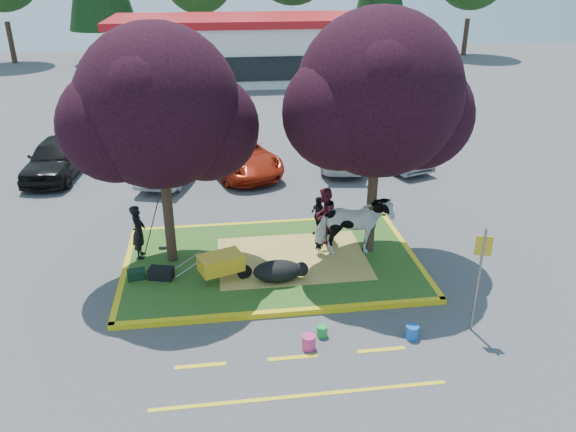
{
  "coord_description": "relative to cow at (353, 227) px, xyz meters",
  "views": [
    {
      "loc": [
        -1.44,
        -13.99,
        7.9
      ],
      "look_at": [
        0.54,
        0.5,
        1.26
      ],
      "focal_mm": 35.0,
      "sensor_mm": 36.0,
      "label": 1
    }
  ],
  "objects": [
    {
      "name": "car_silver",
      "position": [
        -5.49,
        7.57,
        -0.31
      ],
      "size": [
        2.68,
        4.72,
        1.47
      ],
      "primitive_type": "imported",
      "rotation": [
        0.0,
        0.0,
        2.87
      ],
      "color": "#9FA2A6",
      "rests_on": "ground"
    },
    {
      "name": "fire_lane_stripe_b",
      "position": [
        -2.34,
        -4.2,
        -1.04
      ],
      "size": [
        1.1,
        0.12,
        0.01
      ],
      "primitive_type": "cube",
      "color": "yellow",
      "rests_on": "ground"
    },
    {
      "name": "gear_bag_green",
      "position": [
        -6.04,
        -0.55,
        -0.77
      ],
      "size": [
        0.52,
        0.38,
        0.25
      ],
      "primitive_type": "cube",
      "rotation": [
        0.0,
        0.0,
        0.19
      ],
      "color": "black",
      "rests_on": "median_island"
    },
    {
      "name": "wheelbarrow",
      "position": [
        -3.77,
        -0.95,
        -0.37
      ],
      "size": [
        2.0,
        1.0,
        0.76
      ],
      "rotation": [
        0.0,
        0.0,
        0.34
      ],
      "color": "black",
      "rests_on": "median_island"
    },
    {
      "name": "tree_purple_left",
      "position": [
        -5.12,
        0.38,
        3.31
      ],
      "size": [
        5.06,
        4.2,
        6.51
      ],
      "color": "black",
      "rests_on": "median_island"
    },
    {
      "name": "cow",
      "position": [
        0.0,
        0.0,
        0.0
      ],
      "size": [
        2.16,
        1.04,
        1.79
      ],
      "primitive_type": "imported",
      "rotation": [
        0.0,
        0.0,
        1.61
      ],
      "color": "white",
      "rests_on": "median_island"
    },
    {
      "name": "fire_lane_long",
      "position": [
        -2.34,
        -5.4,
        -1.04
      ],
      "size": [
        6.0,
        0.1,
        0.01
      ],
      "primitive_type": "cube",
      "color": "yellow",
      "rests_on": "ground"
    },
    {
      "name": "car_grey",
      "position": [
        3.59,
        7.93,
        -0.36
      ],
      "size": [
        2.78,
        4.42,
        1.38
      ],
      "primitive_type": "imported",
      "rotation": [
        0.0,
        0.0,
        0.34
      ],
      "color": "slate",
      "rests_on": "ground"
    },
    {
      "name": "curb_left",
      "position": [
        -6.42,
        -0.0,
        -0.97
      ],
      "size": [
        0.16,
        5.3,
        0.15
      ],
      "primitive_type": "cube",
      "color": "yellow",
      "rests_on": "ground"
    },
    {
      "name": "straw_bedding",
      "position": [
        -1.74,
        -0.0,
        -0.89
      ],
      "size": [
        4.2,
        3.0,
        0.01
      ],
      "primitive_type": "cube",
      "color": "#C7B352",
      "rests_on": "median_island"
    },
    {
      "name": "median_island",
      "position": [
        -2.34,
        -0.0,
        -0.97
      ],
      "size": [
        8.0,
        5.0,
        0.15
      ],
      "primitive_type": "cube",
      "color": "#1F4716",
      "rests_on": "ground"
    },
    {
      "name": "bucket_pink",
      "position": [
        -1.94,
        -3.93,
        -0.88
      ],
      "size": [
        0.39,
        0.39,
        0.33
      ],
      "primitive_type": "cylinder",
      "rotation": [
        0.0,
        0.0,
        0.3
      ],
      "color": "#DD317B",
      "rests_on": "ground"
    },
    {
      "name": "curb_near",
      "position": [
        -2.34,
        -2.58,
        -0.97
      ],
      "size": [
        8.3,
        0.16,
        0.15
      ],
      "primitive_type": "cube",
      "color": "yellow",
      "rests_on": "ground"
    },
    {
      "name": "retail_building",
      "position": [
        -0.34,
        27.98,
        1.2
      ],
      "size": [
        20.4,
        8.4,
        4.4
      ],
      "color": "silver",
      "rests_on": "ground"
    },
    {
      "name": "sign_post",
      "position": [
        1.97,
        -3.73,
        0.59
      ],
      "size": [
        0.36,
        0.14,
        2.63
      ],
      "rotation": [
        0.0,
        0.0,
        -0.3
      ],
      "color": "slate",
      "rests_on": "ground"
    },
    {
      "name": "car_red",
      "position": [
        -2.87,
        8.0,
        -0.33
      ],
      "size": [
        3.95,
        5.68,
        1.44
      ],
      "primitive_type": "imported",
      "rotation": [
        0.0,
        0.0,
        0.33
      ],
      "color": "#A4220D",
      "rests_on": "ground"
    },
    {
      "name": "gear_bag_dark",
      "position": [
        -5.38,
        -0.64,
        -0.74
      ],
      "size": [
        0.7,
        0.5,
        0.32
      ],
      "primitive_type": "cube",
      "rotation": [
        0.0,
        0.0,
        -0.27
      ],
      "color": "black",
      "rests_on": "median_island"
    },
    {
      "name": "fire_lane_stripe_c",
      "position": [
        -0.34,
        -4.2,
        -1.04
      ],
      "size": [
        1.1,
        0.12,
        0.01
      ],
      "primitive_type": "cube",
      "color": "yellow",
      "rests_on": "ground"
    },
    {
      "name": "curb_far",
      "position": [
        -2.34,
        2.58,
        -0.97
      ],
      "size": [
        8.3,
        0.16,
        0.15
      ],
      "primitive_type": "cube",
      "color": "yellow",
      "rests_on": "ground"
    },
    {
      "name": "car_white",
      "position": [
        1.53,
        8.26,
        -0.37
      ],
      "size": [
        2.6,
        4.87,
        1.34
      ],
      "primitive_type": "imported",
      "rotation": [
        0.0,
        0.0,
        2.98
      ],
      "color": "silver",
      "rests_on": "ground"
    },
    {
      "name": "ground",
      "position": [
        -2.34,
        -0.0,
        -1.05
      ],
      "size": [
        90.0,
        90.0,
        0.0
      ],
      "primitive_type": "plane",
      "color": "#424244",
      "rests_on": "ground"
    },
    {
      "name": "curb_right",
      "position": [
        1.74,
        -0.0,
        -0.97
      ],
      "size": [
        0.16,
        5.3,
        0.15
      ],
      "primitive_type": "cube",
      "color": "yellow",
      "rests_on": "ground"
    },
    {
      "name": "calf",
      "position": [
        -2.31,
        -1.16,
        -0.61
      ],
      "size": [
        1.49,
        1.2,
        0.56
      ],
      "primitive_type": "ellipsoid",
      "rotation": [
        0.0,
        0.0,
        0.42
      ],
      "color": "black",
      "rests_on": "median_island"
    },
    {
      "name": "bucket_blue",
      "position": [
        0.48,
        -3.87,
        -0.89
      ],
      "size": [
        0.33,
        0.33,
        0.32
      ],
      "primitive_type": "cylinder",
      "rotation": [
        0.0,
        0.0,
        0.13
      ],
      "color": "blue",
      "rests_on": "ground"
    },
    {
      "name": "car_black",
      "position": [
        -10.06,
        8.46,
        -0.27
      ],
      "size": [
        2.26,
        4.69,
        1.54
      ],
      "primitive_type": "imported",
      "rotation": [
        0.0,
        0.0,
        -0.1
      ],
      "color": "black",
      "rests_on": "ground"
    },
    {
      "name": "visitor_b",
      "position": [
        -0.74,
        1.39,
        -0.25
      ],
      "size": [
        0.55,
        0.81,
        1.28
      ],
      "primitive_type": "imported",
      "rotation": [
        0.0,
        0.0,
        -1.22
      ],
      "color": "black",
      "rests_on": "median_island"
    },
    {
      "name": "tree_purple_right",
      "position": [
        0.58,
        0.18,
        3.51
      ],
      "size": [
        5.3,
        4.4,
        6.82
      ],
      "color": "black",
      "rests_on": "median_island"
    },
    {
      "name": "visitor_a",
      "position": [
        -0.65,
        0.9,
        -0.03
      ],
      "size": [
        1.02,
        1.07,
        1.74
      ],
      "primitive_type": "imported",
      "rotation": [
        0.0,
        0.0,
        -2.17
      ],
      "color": "#4F1626",
      "rests_on": "median_island"
    },
    {
      "name": "bucket_green",
      "position": [
        -1.55,
        -3.52,
        -0.91
      ],
      "size": [
        0.32,
        0.32,
        0.27
      ],
      "primitive_type": "cylinder",
      "rotation": [
        0.0,
        0.0,
        0.33
      ],
      "color": "green",
      "rests_on": "ground"
    },
    {
      "name": "handler",
      "position": [
        -6.04,
        0.71,
        -0.1
      ],
      "size": [
        0.4,
        0.6,
        1.59
      ],
      "primitive_type": "imported",
      "rotation": [
        0.0,
        0.0,
        1.53
      ],
      "color": "black",
      "rests_on": "median_island"
    },
    {
      "name": "fire_lane_stripe_a",
      "position": [
        -4.34,
        -4.2,
        -1.04
      ],
      "size": [
        1.1,
        0.12,
        0.01
      ],
      "primitive_type": "cube",
      "color": "yellow",
      "rests_on": "ground"
    }
  ]
}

